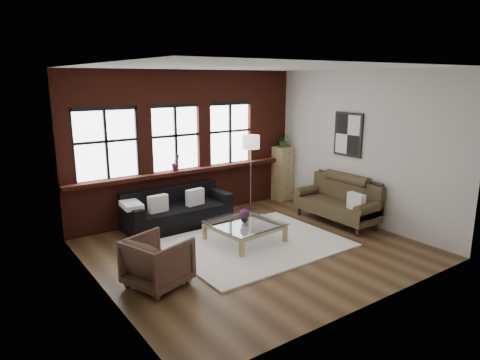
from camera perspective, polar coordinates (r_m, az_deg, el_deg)
floor at (r=7.89m, az=1.94°, el=-9.08°), size 5.50×5.50×0.00m
ceiling at (r=7.30m, az=2.14°, el=14.82°), size 5.50×5.50×0.00m
wall_back at (r=9.52m, az=-7.12°, el=4.73°), size 5.50×0.00×5.50m
wall_front at (r=5.69m, az=17.40°, el=-1.64°), size 5.50×0.00×5.50m
wall_left at (r=6.21m, az=-18.65°, el=-0.52°), size 0.00×5.00×5.00m
wall_right at (r=9.33m, az=15.66°, el=4.16°), size 0.00×5.00×5.00m
brick_backwall at (r=9.46m, az=-6.95°, el=4.69°), size 5.50×0.12×3.20m
sill_ledge at (r=9.49m, az=-6.59°, el=1.28°), size 5.50×0.30×0.08m
window_left at (r=8.76m, az=-17.46°, el=4.46°), size 1.38×0.10×1.50m
window_mid at (r=9.31m, az=-8.63°, el=5.43°), size 1.38×0.10×1.50m
window_right at (r=10.01m, az=-1.42°, el=6.12°), size 1.38×0.10×1.50m
wall_poster at (r=9.46m, az=14.24°, el=5.90°), size 0.05×0.74×0.94m
shag_rug at (r=8.07m, az=2.01°, el=-8.45°), size 3.12×2.46×0.03m
dark_sofa at (r=9.00m, az=-8.34°, el=-3.66°), size 2.21×0.89×0.80m
pillow_a at (r=8.67m, az=-10.88°, el=-3.11°), size 0.41×0.16×0.34m
pillow_b at (r=9.03m, az=-6.01°, el=-2.27°), size 0.42×0.20×0.34m
vintage_settee at (r=9.32m, az=12.75°, el=-2.55°), size 0.85×1.91×1.02m
pillow_settee at (r=8.87m, az=15.22°, el=-2.79°), size 0.17×0.39×0.34m
armchair at (r=6.54m, az=-10.91°, el=-10.65°), size 1.05×1.03×0.76m
coffee_table at (r=8.11m, az=0.60°, el=-6.99°), size 1.31×1.31×0.40m
vase at (r=8.02m, az=0.61°, el=-5.21°), size 0.16×0.16×0.13m
flowers at (r=7.99m, az=0.61°, el=-4.51°), size 0.18×0.18×0.18m
drawer_chest at (r=10.85m, az=5.65°, el=0.88°), size 0.42×0.42×1.35m
potted_plant_top at (r=10.70m, az=5.75°, el=5.26°), size 0.31×0.27×0.32m
floor_lamp at (r=9.90m, az=1.44°, el=1.36°), size 0.40×0.40×1.91m
sill_plant at (r=9.25m, az=-8.56°, el=2.29°), size 0.21×0.17×0.36m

